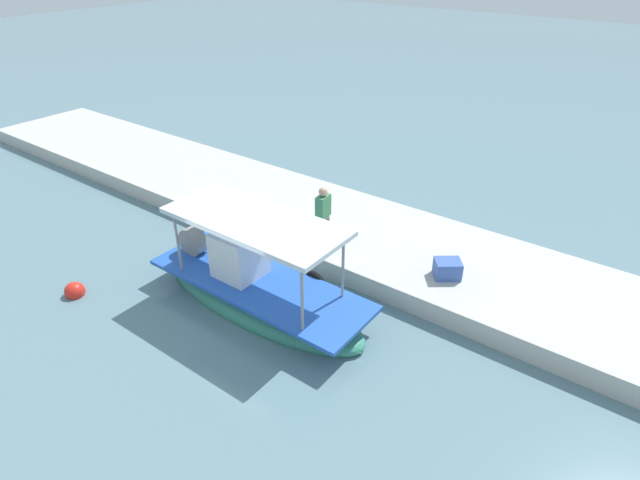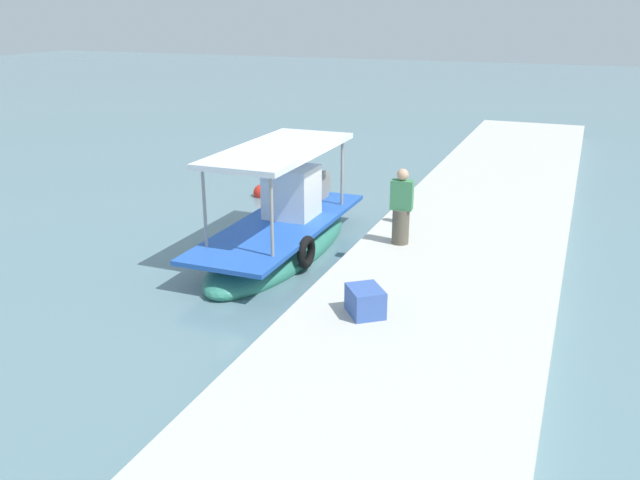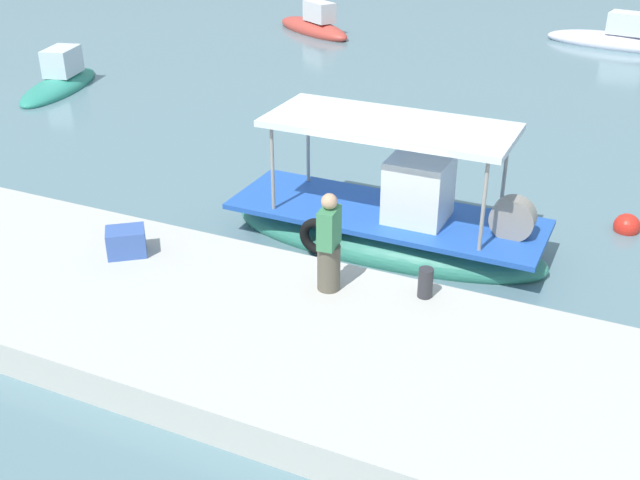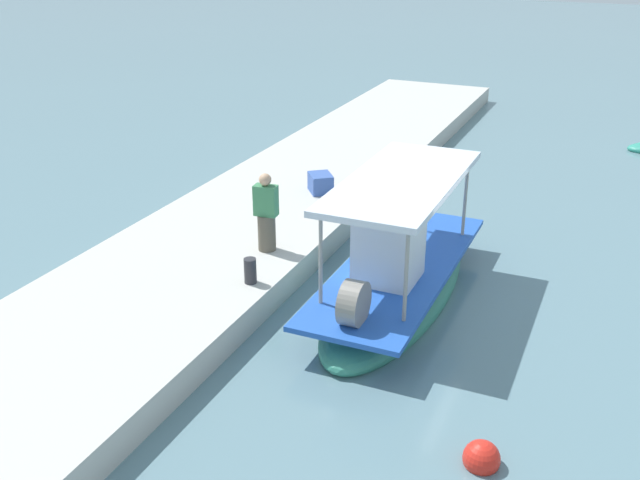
# 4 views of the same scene
# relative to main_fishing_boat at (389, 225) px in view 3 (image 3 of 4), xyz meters

# --- Properties ---
(ground_plane) EXTENTS (120.00, 120.00, 0.00)m
(ground_plane) POSITION_rel_main_fishing_boat_xyz_m (-0.01, -0.00, -0.45)
(ground_plane) COLOR slate
(dock_quay) EXTENTS (36.00, 4.34, 0.57)m
(dock_quay) POSITION_rel_main_fishing_boat_xyz_m (-0.01, -4.14, -0.16)
(dock_quay) COLOR beige
(dock_quay) RESTS_ON ground_plane
(main_fishing_boat) EXTENTS (6.35, 2.18, 2.87)m
(main_fishing_boat) POSITION_rel_main_fishing_boat_xyz_m (0.00, 0.00, 0.00)
(main_fishing_boat) COLOR #34856E
(main_fishing_boat) RESTS_ON ground_plane
(fisherman_near_bollard) EXTENTS (0.41, 0.50, 1.68)m
(fisherman_near_bollard) POSITION_rel_main_fishing_boat_xyz_m (-0.00, -2.86, 0.88)
(fisherman_near_bollard) COLOR #575144
(fisherman_near_bollard) RESTS_ON dock_quay
(mooring_bollard) EXTENTS (0.24, 0.24, 0.50)m
(mooring_bollard) POSITION_rel_main_fishing_boat_xyz_m (1.49, -2.44, 0.37)
(mooring_bollard) COLOR #2D2D33
(mooring_bollard) RESTS_ON dock_quay
(cargo_crate) EXTENTS (0.85, 0.83, 0.48)m
(cargo_crate) POSITION_rel_main_fishing_boat_xyz_m (-3.72, -3.26, 0.36)
(cargo_crate) COLOR #3C5DAC
(cargo_crate) RESTS_ON dock_quay
(marker_buoy) EXTENTS (0.53, 0.53, 0.53)m
(marker_buoy) POSITION_rel_main_fishing_boat_xyz_m (4.17, 2.64, -0.34)
(marker_buoy) COLOR red
(marker_buoy) RESTS_ON ground_plane
(moored_boat_near) EXTENTS (4.53, 3.37, 1.57)m
(moored_boat_near) POSITION_rel_main_fishing_boat_xyz_m (-9.55, 16.83, -0.18)
(moored_boat_near) COLOR #BF4035
(moored_boat_near) RESTS_ON ground_plane
(moored_boat_mid) EXTENTS (5.39, 2.31, 1.58)m
(moored_boat_mid) POSITION_rel_main_fishing_boat_xyz_m (2.16, 19.56, -0.18)
(moored_boat_mid) COLOR silver
(moored_boat_mid) RESTS_ON ground_plane
(moored_boat_far) EXTENTS (2.47, 4.58, 1.48)m
(moored_boat_far) POSITION_rel_main_fishing_boat_xyz_m (-13.45, 5.87, -0.24)
(moored_boat_far) COLOR teal
(moored_boat_far) RESTS_ON ground_plane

